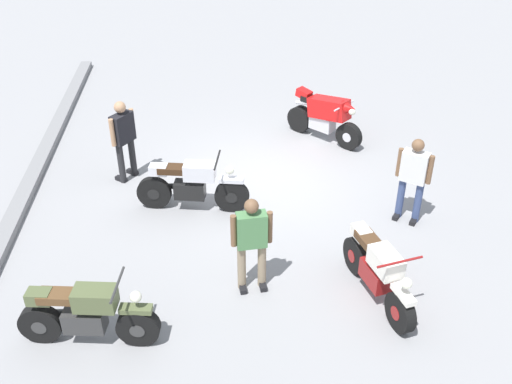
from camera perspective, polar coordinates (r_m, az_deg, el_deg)
The scene contains 9 objects.
ground_plane at distance 11.80m, azimuth 0.53°, elevation 1.11°, with size 40.00×40.00×0.00m, color gray.
curb_edge at distance 12.29m, azimuth -21.36°, elevation 0.44°, with size 14.00×0.30×0.15m, color gray.
motorcycle_red_sportbike at distance 13.23m, azimuth 6.76°, elevation 7.42°, with size 1.54×1.49×1.14m.
motorcycle_olive_vintage at distance 8.38m, azimuth -16.20°, elevation -11.46°, with size 0.72×1.95×1.07m.
motorcycle_silver_cruiser at distance 10.73m, azimuth -6.30°, elevation 0.69°, with size 0.77×2.08×1.09m.
motorcycle_cream_vintage at distance 8.92m, azimuth 11.82°, elevation -7.61°, with size 1.93×0.78×1.07m.
person_in_black_shirt at distance 11.72m, azimuth -12.79°, elevation 5.36°, with size 0.57×0.51×1.68m.
person_in_green_shirt at distance 8.67m, azimuth -0.42°, elevation -4.66°, with size 0.34×0.63×1.60m.
person_in_white_shirt at distance 10.55m, azimuth 15.08°, elevation 1.56°, with size 0.49×0.57×1.61m.
Camera 1 is at (-10.06, 0.92, 6.10)m, focal length 40.99 mm.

